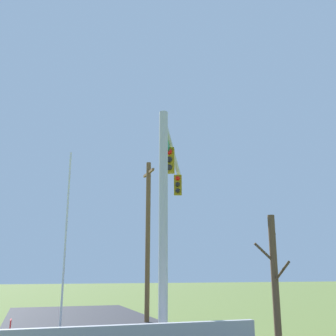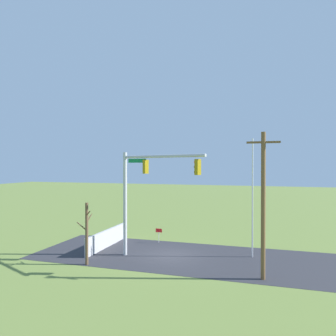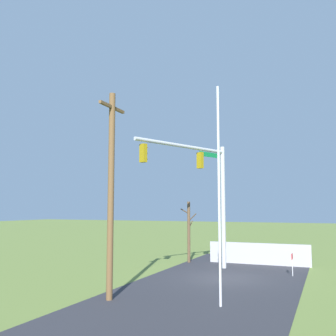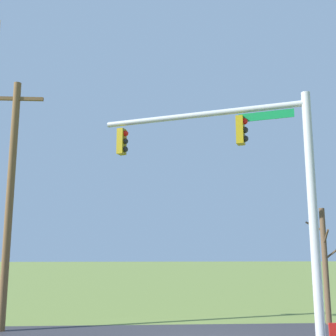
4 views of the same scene
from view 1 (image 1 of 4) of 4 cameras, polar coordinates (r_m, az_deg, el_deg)
road_surface at (r=19.37m, az=-10.38°, el=-21.69°), size 28.00×8.00×0.01m
signal_mast at (r=14.40m, az=0.09°, el=-3.45°), size 6.69×3.09×7.59m
flagpole at (r=20.91m, az=-14.19°, el=-9.18°), size 0.10×0.10×8.56m
utility_pole at (r=22.43m, az=-2.86°, el=-9.48°), size 1.90×0.26×8.58m
bare_tree at (r=12.21m, az=14.87°, el=-15.83°), size 1.27×1.02×4.15m
open_sign at (r=13.10m, az=-21.38°, el=-20.61°), size 0.56×0.04×1.22m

